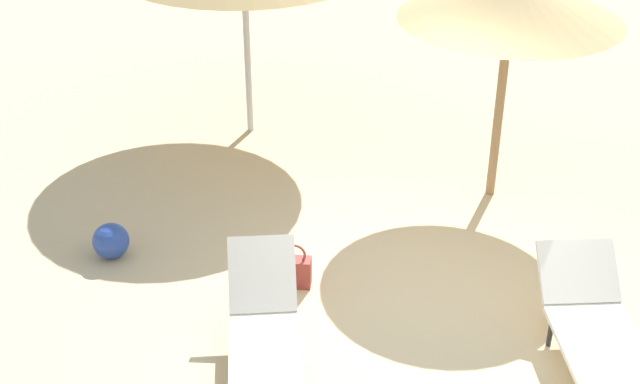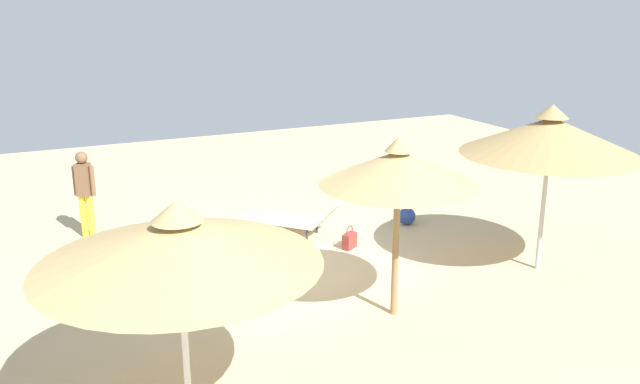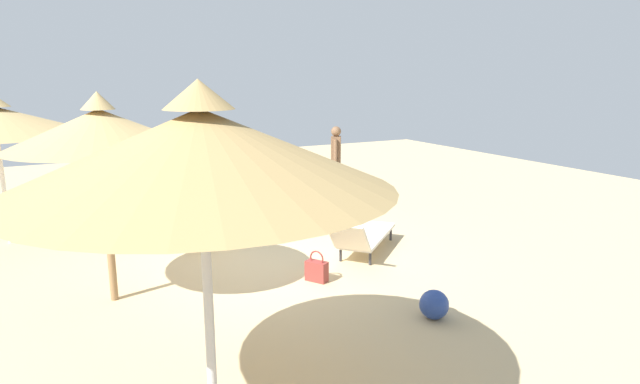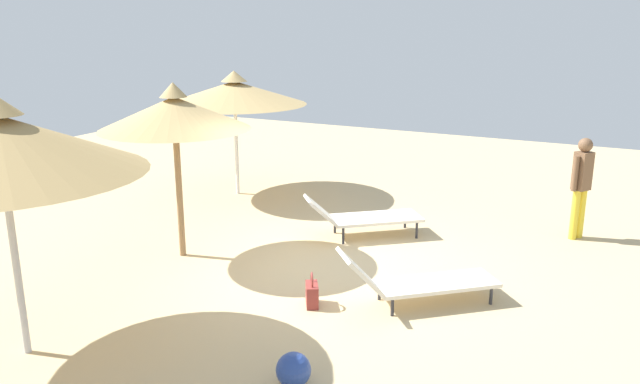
{
  "view_description": "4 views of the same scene",
  "coord_description": "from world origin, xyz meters",
  "px_view_note": "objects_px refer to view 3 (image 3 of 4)",
  "views": [
    {
      "loc": [
        -3.02,
        5.72,
        4.9
      ],
      "look_at": [
        1.04,
        0.3,
        0.98
      ],
      "focal_mm": 49.24,
      "sensor_mm": 36.0,
      "label": 1
    },
    {
      "loc": [
        -4.32,
        -9.74,
        4.52
      ],
      "look_at": [
        0.53,
        0.37,
        1.22
      ],
      "focal_mm": 36.85,
      "sensor_mm": 36.0,
      "label": 2
    },
    {
      "loc": [
        7.61,
        -2.85,
        2.91
      ],
      "look_at": [
        0.4,
        0.96,
        1.11
      ],
      "focal_mm": 29.97,
      "sensor_mm": 36.0,
      "label": 3
    },
    {
      "loc": [
        7.83,
        3.99,
        3.59
      ],
      "look_at": [
        0.91,
        0.45,
        1.45
      ],
      "focal_mm": 35.23,
      "sensor_mm": 36.0,
      "label": 4
    }
  ],
  "objects_px": {
    "parasol_umbrella_near_right": "(201,150)",
    "person_standing_far_left": "(336,158)",
    "beach_ball": "(434,304)",
    "parasol_umbrella_front": "(100,129)",
    "handbag": "(317,270)",
    "lounge_chair_edge": "(223,216)",
    "lounge_chair_far_right": "(362,236)"
  },
  "relations": [
    {
      "from": "parasol_umbrella_front",
      "to": "person_standing_far_left",
      "type": "distance_m",
      "value": 6.69
    },
    {
      "from": "person_standing_far_left",
      "to": "handbag",
      "type": "xyz_separation_m",
      "value": [
        4.35,
        -2.78,
        -0.82
      ]
    },
    {
      "from": "lounge_chair_far_right",
      "to": "parasol_umbrella_near_right",
      "type": "bearing_deg",
      "value": -47.72
    },
    {
      "from": "parasol_umbrella_front",
      "to": "person_standing_far_left",
      "type": "relative_size",
      "value": 1.57
    },
    {
      "from": "parasol_umbrella_front",
      "to": "handbag",
      "type": "relative_size",
      "value": 5.93
    },
    {
      "from": "lounge_chair_far_right",
      "to": "parasol_umbrella_front",
      "type": "bearing_deg",
      "value": -90.65
    },
    {
      "from": "beach_ball",
      "to": "person_standing_far_left",
      "type": "bearing_deg",
      "value": 161.16
    },
    {
      "from": "parasol_umbrella_near_right",
      "to": "person_standing_far_left",
      "type": "xyz_separation_m",
      "value": [
        -6.86,
        5.06,
        -1.38
      ]
    },
    {
      "from": "parasol_umbrella_front",
      "to": "lounge_chair_edge",
      "type": "height_order",
      "value": "parasol_umbrella_front"
    },
    {
      "from": "handbag",
      "to": "lounge_chair_edge",
      "type": "bearing_deg",
      "value": -169.76
    },
    {
      "from": "parasol_umbrella_front",
      "to": "handbag",
      "type": "bearing_deg",
      "value": 75.79
    },
    {
      "from": "parasol_umbrella_near_right",
      "to": "beach_ball",
      "type": "relative_size",
      "value": 8.17
    },
    {
      "from": "parasol_umbrella_near_right",
      "to": "lounge_chair_edge",
      "type": "height_order",
      "value": "parasol_umbrella_near_right"
    },
    {
      "from": "parasol_umbrella_front",
      "to": "parasol_umbrella_near_right",
      "type": "xyz_separation_m",
      "value": [
        3.18,
        0.38,
        0.11
      ]
    },
    {
      "from": "parasol_umbrella_front",
      "to": "lounge_chair_far_right",
      "type": "relative_size",
      "value": 1.38
    },
    {
      "from": "lounge_chair_edge",
      "to": "handbag",
      "type": "xyz_separation_m",
      "value": [
        2.76,
        0.5,
        -0.2
      ]
    },
    {
      "from": "parasol_umbrella_near_right",
      "to": "person_standing_far_left",
      "type": "height_order",
      "value": "parasol_umbrella_near_right"
    },
    {
      "from": "beach_ball",
      "to": "parasol_umbrella_front",
      "type": "bearing_deg",
      "value": -125.62
    },
    {
      "from": "parasol_umbrella_near_right",
      "to": "lounge_chair_edge",
      "type": "bearing_deg",
      "value": 161.32
    },
    {
      "from": "lounge_chair_far_right",
      "to": "handbag",
      "type": "height_order",
      "value": "lounge_chair_far_right"
    },
    {
      "from": "parasol_umbrella_near_right",
      "to": "handbag",
      "type": "distance_m",
      "value": 4.04
    },
    {
      "from": "parasol_umbrella_front",
      "to": "lounge_chair_far_right",
      "type": "distance_m",
      "value": 4.29
    },
    {
      "from": "lounge_chair_edge",
      "to": "handbag",
      "type": "height_order",
      "value": "lounge_chair_edge"
    },
    {
      "from": "lounge_chair_far_right",
      "to": "person_standing_far_left",
      "type": "bearing_deg",
      "value": 156.63
    },
    {
      "from": "lounge_chair_far_right",
      "to": "beach_ball",
      "type": "relative_size",
      "value": 5.43
    },
    {
      "from": "parasol_umbrella_front",
      "to": "handbag",
      "type": "height_order",
      "value": "parasol_umbrella_front"
    },
    {
      "from": "lounge_chair_far_right",
      "to": "lounge_chair_edge",
      "type": "height_order",
      "value": "lounge_chair_far_right"
    },
    {
      "from": "handbag",
      "to": "person_standing_far_left",
      "type": "bearing_deg",
      "value": 147.44
    },
    {
      "from": "lounge_chair_far_right",
      "to": "lounge_chair_edge",
      "type": "xyz_separation_m",
      "value": [
        -2.13,
        -1.67,
        0.03
      ]
    },
    {
      "from": "parasol_umbrella_front",
      "to": "lounge_chair_far_right",
      "type": "xyz_separation_m",
      "value": [
        0.04,
        3.83,
        -1.92
      ]
    },
    {
      "from": "lounge_chair_edge",
      "to": "beach_ball",
      "type": "xyz_separation_m",
      "value": [
        4.49,
        1.2,
        -0.19
      ]
    },
    {
      "from": "parasol_umbrella_near_right",
      "to": "person_standing_far_left",
      "type": "bearing_deg",
      "value": 143.6
    }
  ]
}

